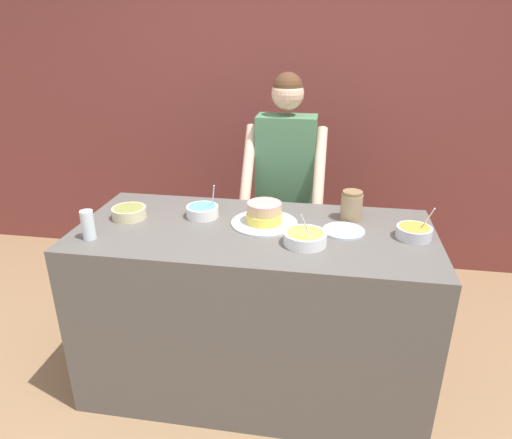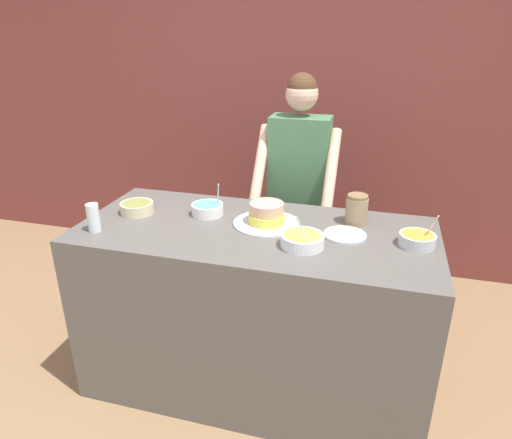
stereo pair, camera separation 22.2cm
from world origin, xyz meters
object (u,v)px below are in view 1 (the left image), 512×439
(frosting_bowl_yellow, at_px, (305,238))
(ceramic_plate, at_px, (344,231))
(person_baker, at_px, (285,176))
(frosting_bowl_blue, at_px, (202,211))
(frosting_bowl_orange, at_px, (414,232))
(cake, at_px, (264,215))
(stoneware_jar, at_px, (352,206))
(frosting_bowl_olive, at_px, (129,212))
(drinking_glass, at_px, (88,225))

(frosting_bowl_yellow, xyz_separation_m, ceramic_plate, (0.18, 0.17, -0.03))
(person_baker, xyz_separation_m, frosting_bowl_blue, (-0.38, -0.64, -0.01))
(person_baker, height_order, frosting_bowl_blue, person_baker)
(frosting_bowl_yellow, distance_m, frosting_bowl_orange, 0.53)
(ceramic_plate, bearing_deg, person_baker, 116.90)
(ceramic_plate, bearing_deg, cake, 174.57)
(person_baker, relative_size, stoneware_jar, 10.55)
(frosting_bowl_yellow, relative_size, frosting_bowl_olive, 1.13)
(frosting_bowl_orange, relative_size, drinking_glass, 1.17)
(cake, xyz_separation_m, drinking_glass, (-0.80, -0.31, 0.02))
(cake, distance_m, drinking_glass, 0.86)
(person_baker, bearing_deg, drinking_glass, -130.09)
(drinking_glass, bearing_deg, frosting_bowl_olive, 73.21)
(frosting_bowl_orange, height_order, stoneware_jar, frosting_bowl_orange)
(drinking_glass, height_order, ceramic_plate, drinking_glass)
(stoneware_jar, bearing_deg, frosting_bowl_blue, -173.23)
(person_baker, height_order, stoneware_jar, person_baker)
(person_baker, xyz_separation_m, frosting_bowl_olive, (-0.76, -0.72, -0.01))
(cake, distance_m, frosting_bowl_olive, 0.72)
(frosting_bowl_yellow, relative_size, frosting_bowl_blue, 1.09)
(frosting_bowl_orange, height_order, frosting_bowl_blue, frosting_bowl_blue)
(ceramic_plate, relative_size, stoneware_jar, 1.33)
(frosting_bowl_blue, bearing_deg, frosting_bowl_yellow, -23.56)
(cake, xyz_separation_m, ceramic_plate, (0.40, -0.04, -0.04))
(drinking_glass, relative_size, ceramic_plate, 0.69)
(cake, bearing_deg, ceramic_plate, -5.43)
(frosting_bowl_blue, height_order, ceramic_plate, frosting_bowl_blue)
(frosting_bowl_blue, relative_size, stoneware_jar, 1.19)
(frosting_bowl_yellow, xyz_separation_m, frosting_bowl_orange, (0.51, 0.15, -0.00))
(frosting_bowl_blue, distance_m, drinking_glass, 0.58)
(frosting_bowl_olive, bearing_deg, frosting_bowl_yellow, -9.93)
(frosting_bowl_olive, height_order, stoneware_jar, stoneware_jar)
(frosting_bowl_orange, bearing_deg, drinking_glass, -170.40)
(frosting_bowl_orange, bearing_deg, frosting_bowl_yellow, -163.51)
(cake, height_order, frosting_bowl_orange, frosting_bowl_orange)
(frosting_bowl_yellow, height_order, stoneware_jar, frosting_bowl_yellow)
(frosting_bowl_blue, bearing_deg, frosting_bowl_orange, -4.99)
(person_baker, xyz_separation_m, ceramic_plate, (0.37, -0.72, -0.04))
(frosting_bowl_yellow, height_order, frosting_bowl_blue, frosting_bowl_blue)
(ceramic_plate, bearing_deg, frosting_bowl_yellow, -137.55)
(cake, distance_m, frosting_bowl_blue, 0.34)
(frosting_bowl_olive, relative_size, drinking_glass, 1.25)
(person_baker, height_order, frosting_bowl_olive, person_baker)
(frosting_bowl_olive, bearing_deg, person_baker, 43.71)
(person_baker, distance_m, frosting_bowl_olive, 1.05)
(frosting_bowl_olive, distance_m, ceramic_plate, 1.12)
(cake, height_order, frosting_bowl_blue, frosting_bowl_blue)
(frosting_bowl_orange, distance_m, frosting_bowl_blue, 1.08)
(stoneware_jar, bearing_deg, frosting_bowl_olive, -171.52)
(frosting_bowl_yellow, bearing_deg, frosting_bowl_blue, 156.44)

